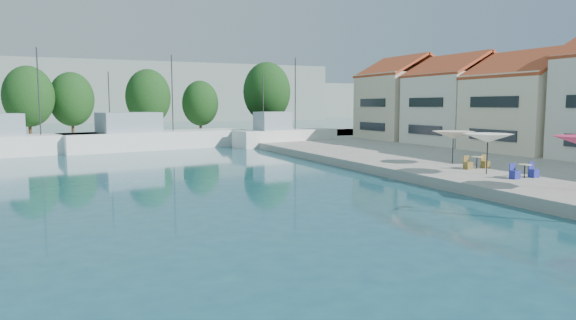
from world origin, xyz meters
name	(u,v)px	position (x,y,z in m)	size (l,w,h in m)	color
quay_right	(542,159)	(22.00, 30.00, 0.30)	(32.00, 92.00, 0.60)	gray
quay_far	(106,140)	(-8.00, 67.00, 0.30)	(90.00, 16.00, 0.60)	gray
hill_east	(224,101)	(40.00, 180.00, 6.00)	(140.00, 40.00, 12.00)	gray
building_04	(532,99)	(24.00, 33.00, 5.02)	(9.00, 8.80, 9.20)	#F2E2C2
building_05	(458,98)	(24.00, 42.00, 5.26)	(8.40, 8.80, 9.70)	silver
building_06	(404,97)	(24.00, 51.00, 5.50)	(9.00, 8.80, 10.20)	beige
trawler_02	(18,144)	(-16.51, 53.13, 1.07)	(16.28, 8.22, 10.20)	silver
trawler_03	(152,138)	(-4.26, 55.66, 1.07)	(19.71, 9.28, 10.20)	silver
trawler_04	(284,136)	(9.86, 53.61, 1.07)	(12.47, 5.40, 10.20)	silver
tree_04	(28,96)	(-16.35, 69.10, 5.53)	(5.78, 5.78, 8.55)	#3F2B19
tree_05	(72,99)	(-11.64, 71.46, 5.25)	(5.45, 5.45, 8.07)	#3F2B19
tree_06	(148,97)	(-2.39, 70.31, 5.56)	(5.81, 5.81, 8.60)	#3F2B19
tree_07	(200,103)	(4.37, 69.71, 4.76)	(4.87, 4.87, 7.21)	#3F2B19
tree_08	(267,92)	(14.15, 70.02, 6.39)	(6.77, 6.77, 10.02)	#3F2B19
umbrella_white	(488,138)	(9.70, 23.36, 2.67)	(2.82, 2.82, 2.33)	black
umbrella_cream	(453,135)	(11.48, 28.24, 2.55)	(2.83, 2.83, 2.20)	black
cafe_table_02	(524,173)	(10.33, 21.27, 0.89)	(1.82, 0.70, 0.76)	black
cafe_table_03	(477,164)	(10.99, 25.49, 0.89)	(1.82, 0.70, 0.76)	black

